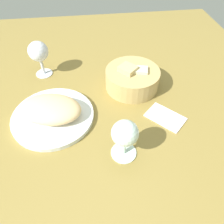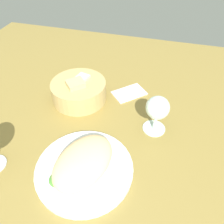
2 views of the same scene
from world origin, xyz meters
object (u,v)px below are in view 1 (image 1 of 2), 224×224
(wine_glass_near, at_px, (125,135))
(bread_basket, at_px, (132,78))
(plate, at_px, (53,116))
(folded_napkin, at_px, (165,117))
(wine_glass_far, at_px, (39,53))

(wine_glass_near, bearing_deg, bread_basket, 74.71)
(plate, xyz_separation_m, folded_napkin, (0.33, -0.04, -0.00))
(bread_basket, bearing_deg, wine_glass_near, -105.29)
(wine_glass_near, xyz_separation_m, folded_napkin, (0.14, 0.11, -0.07))
(bread_basket, bearing_deg, plate, -156.16)
(bread_basket, height_order, wine_glass_near, wine_glass_near)
(wine_glass_near, distance_m, folded_napkin, 0.19)
(plate, distance_m, bread_basket, 0.28)
(wine_glass_near, relative_size, wine_glass_far, 0.91)
(plate, relative_size, bread_basket, 1.35)
(plate, bearing_deg, bread_basket, 23.84)
(wine_glass_far, relative_size, folded_napkin, 1.16)
(wine_glass_near, distance_m, wine_glass_far, 0.44)
(bread_basket, xyz_separation_m, wine_glass_near, (-0.07, -0.26, 0.04))
(wine_glass_far, xyz_separation_m, folded_napkin, (0.38, -0.27, -0.08))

